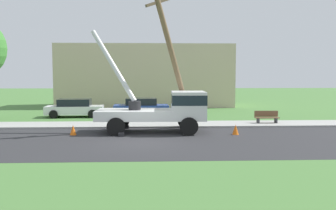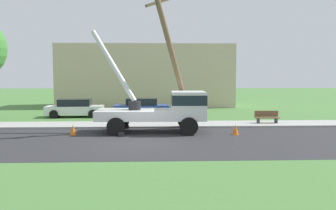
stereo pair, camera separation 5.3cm
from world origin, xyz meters
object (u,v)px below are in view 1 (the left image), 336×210
Objects in this scene: utility_truck at (166,108)px; traffic_cone_curbside at (185,125)px; traffic_cone_behind at (73,130)px; parked_sedan_white at (75,108)px; traffic_cone_ahead at (236,130)px; parked_sedan_blue at (141,107)px; park_bench at (267,117)px; leaning_utility_pole at (173,57)px.

traffic_cone_curbside is at bearing 38.80° from utility_truck.
traffic_cone_behind is 8.88m from parked_sedan_white.
parked_sedan_blue is (-5.50, 9.68, 0.43)m from traffic_cone_ahead.
parked_sedan_white is (-8.08, 6.92, 0.43)m from traffic_cone_curbside.
parked_sedan_blue is at bearing 110.71° from traffic_cone_curbside.
traffic_cone_behind is 0.35× the size of park_bench.
traffic_cone_ahead is at bearing -126.73° from park_bench.
leaning_utility_pole is 7.16m from traffic_cone_behind.
park_bench reaches higher than traffic_cone_curbside.
leaning_utility_pole reaches higher than traffic_cone_curbside.
utility_truck reaches higher than traffic_cone_ahead.
traffic_cone_curbside is 0.35× the size of park_bench.
parked_sedan_white reaches higher than traffic_cone_curbside.
utility_truck reaches higher than parked_sedan_white.
park_bench reaches higher than traffic_cone_ahead.
utility_truck is 3.17m from leaning_utility_pole.
parked_sedan_blue reaches higher than park_bench.
traffic_cone_behind and traffic_cone_curbside have the same top height.
leaning_utility_pole is 15.28× the size of traffic_cone_curbside.
traffic_cone_curbside is (6.35, 1.78, 0.00)m from traffic_cone_behind.
traffic_cone_curbside is 0.13× the size of parked_sedan_blue.
parked_sedan_white reaches higher than traffic_cone_ahead.
traffic_cone_behind is at bearing -164.34° from traffic_cone_curbside.
leaning_utility_pole is at bearing 148.36° from traffic_cone_ahead.
park_bench is (12.01, 3.83, 0.18)m from traffic_cone_behind.
park_bench is (6.88, 3.03, -0.95)m from utility_truck.
utility_truck is at bearing -79.07° from parked_sedan_blue.
parked_sedan_blue reaches higher than traffic_cone_ahead.
leaning_utility_pole reaches higher than traffic_cone_ahead.
utility_truck is 12.07× the size of traffic_cone_curbside.
traffic_cone_curbside is (1.22, 0.98, -1.13)m from utility_truck.
parked_sedan_blue is (-1.66, 8.62, -0.70)m from utility_truck.
parked_sedan_white is 2.81× the size of park_bench.
utility_truck is 5.31m from traffic_cone_behind.
traffic_cone_ahead is 8.96m from traffic_cone_behind.
park_bench is at bearing -19.54° from parked_sedan_white.
traffic_cone_ahead is 0.13× the size of parked_sedan_blue.
park_bench is at bearing -33.17° from parked_sedan_blue.
traffic_cone_ahead is 0.12× the size of parked_sedan_white.
utility_truck reaches higher than traffic_cone_curbside.
utility_truck is 7.58m from park_bench.
traffic_cone_behind is at bearing -110.19° from parked_sedan_blue.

